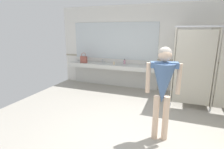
% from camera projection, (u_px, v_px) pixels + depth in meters
% --- Properties ---
extents(ground_plane, '(7.14, 6.36, 0.10)m').
position_uv_depth(ground_plane, '(136.00, 134.00, 3.59)').
color(ground_plane, '#9E998E').
extents(wall_back, '(7.14, 0.12, 2.83)m').
position_uv_depth(wall_back, '(157.00, 48.00, 5.90)').
color(wall_back, silver).
rests_on(wall_back, ground_plane).
extents(wall_back_tile_band, '(7.14, 0.01, 0.06)m').
position_uv_depth(wall_back_tile_band, '(156.00, 59.00, 5.94)').
color(wall_back_tile_band, '#9E937F').
rests_on(wall_back_tile_band, wall_back).
extents(vanity_counter, '(3.20, 0.53, 0.96)m').
position_uv_depth(vanity_counter, '(112.00, 70.00, 6.38)').
color(vanity_counter, silver).
rests_on(vanity_counter, ground_plane).
extents(mirror_panel, '(3.10, 0.02, 1.28)m').
position_uv_depth(mirror_panel, '(114.00, 41.00, 6.31)').
color(mirror_panel, silver).
rests_on(mirror_panel, wall_back).
extents(bathroom_stalls, '(1.98, 1.37, 2.11)m').
position_uv_depth(bathroom_stalls, '(213.00, 66.00, 4.59)').
color(bathroom_stalls, '#B2AD9E').
rests_on(bathroom_stalls, ground_plane).
extents(person_standing, '(0.59, 0.47, 1.74)m').
position_uv_depth(person_standing, '(163.00, 83.00, 3.11)').
color(person_standing, beige).
rests_on(person_standing, ground_plane).
extents(handbag, '(0.24, 0.10, 0.37)m').
position_uv_depth(handbag, '(84.00, 59.00, 6.44)').
color(handbag, '#934C42').
rests_on(handbag, vanity_counter).
extents(soap_dispenser, '(0.07, 0.07, 0.18)m').
position_uv_depth(soap_dispenser, '(125.00, 62.00, 6.22)').
color(soap_dispenser, '#D899B2').
rests_on(soap_dispenser, vanity_counter).
extents(paper_cup, '(0.07, 0.07, 0.10)m').
position_uv_depth(paper_cup, '(114.00, 63.00, 6.12)').
color(paper_cup, beige).
rests_on(paper_cup, vanity_counter).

